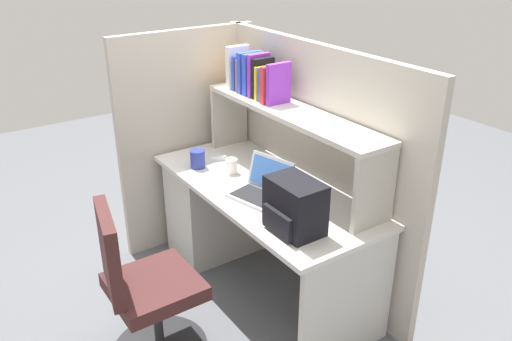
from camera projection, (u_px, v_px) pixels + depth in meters
name	position (u px, v px, depth m)	size (l,w,h in m)	color
ground_plane	(262.00, 285.00, 3.48)	(8.00, 8.00, 0.00)	#595B60
desk	(230.00, 208.00, 3.60)	(1.60, 0.70, 0.73)	silver
cubicle_partition_rear	(312.00, 165.00, 3.35)	(1.84, 0.05, 1.55)	#BCB5A8
cubicle_partition_left	(189.00, 139.00, 3.76)	(0.05, 1.06, 1.55)	#BCB5A8
overhead_hutch	(291.00, 125.00, 3.13)	(1.44, 0.28, 0.45)	#BCB7AC
reference_books_on_shelf	(256.00, 76.00, 3.31)	(0.51, 0.18, 0.28)	orange
laptop	(262.00, 188.00, 3.04)	(0.36, 0.33, 0.22)	#B7BABF
backpack	(294.00, 207.00, 2.66)	(0.30, 0.23, 0.28)	black
computer_mouse	(218.00, 157.00, 3.54)	(0.06, 0.10, 0.03)	silver
paper_cup	(231.00, 166.00, 3.33)	(0.08, 0.08, 0.10)	white
snack_canister	(198.00, 159.00, 3.40)	(0.10, 0.10, 0.12)	navy
office_chair	(145.00, 298.00, 2.74)	(0.52, 0.53, 0.93)	black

